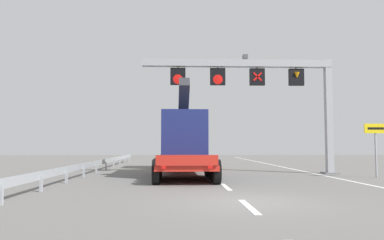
{
  "coord_description": "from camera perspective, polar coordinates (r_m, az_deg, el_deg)",
  "views": [
    {
      "loc": [
        -2.13,
        -11.62,
        1.73
      ],
      "look_at": [
        -1.3,
        10.42,
        3.21
      ],
      "focal_mm": 35.38,
      "sensor_mm": 36.0,
      "label": 1
    }
  ],
  "objects": [
    {
      "name": "exit_sign_yellow",
      "position": [
        22.65,
        25.95,
        -2.42
      ],
      "size": [
        1.24,
        0.15,
        2.89
      ],
      "color": "#9EA0A5",
      "rests_on": "ground"
    },
    {
      "name": "edge_line_right",
      "position": [
        25.11,
        17.39,
        -7.6
      ],
      "size": [
        0.2,
        63.0,
        0.01
      ],
      "primitive_type": "cube",
      "color": "silver",
      "rests_on": "ground"
    },
    {
      "name": "lane_markings",
      "position": [
        36.18,
        1.03,
        -6.57
      ],
      "size": [
        0.2,
        63.51,
        0.01
      ],
      "color": "silver",
      "rests_on": "ground"
    },
    {
      "name": "guardrail_left",
      "position": [
        26.14,
        -13.59,
        -6.29
      ],
      "size": [
        0.13,
        31.95,
        0.76
      ],
      "color": "#999EA3",
      "rests_on": "ground"
    },
    {
      "name": "heavy_haul_truck_red",
      "position": [
        24.24,
        -1.52,
        -3.22
      ],
      "size": [
        3.18,
        14.1,
        5.3
      ],
      "color": "red",
      "rests_on": "ground"
    },
    {
      "name": "ground",
      "position": [
        11.94,
        8.34,
        -12.12
      ],
      "size": [
        112.0,
        112.0,
        0.0
      ],
      "primitive_type": "plane",
      "color": "slate"
    },
    {
      "name": "overhead_lane_gantry",
      "position": [
        23.83,
        10.53,
        5.77
      ],
      "size": [
        11.95,
        0.9,
        7.32
      ],
      "color": "#9EA0A5",
      "rests_on": "ground"
    }
  ]
}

